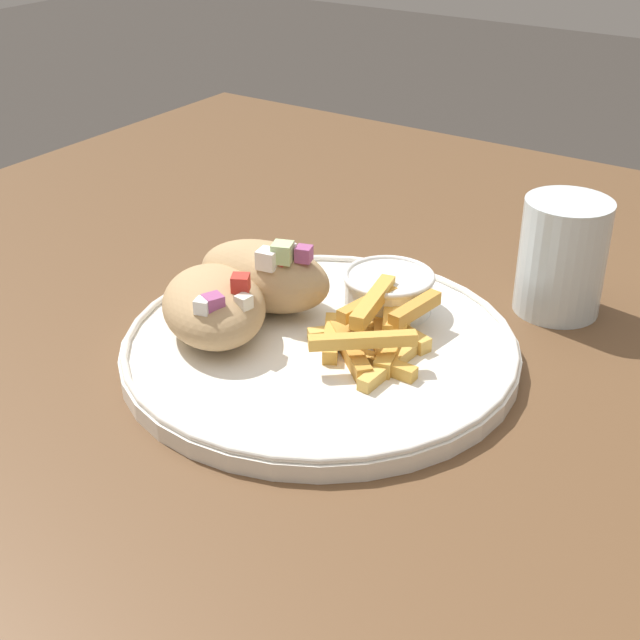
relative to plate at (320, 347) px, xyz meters
name	(u,v)px	position (x,y,z in m)	size (l,w,h in m)	color
table	(323,427)	(-0.01, 0.02, -0.09)	(1.14, 1.14, 0.72)	brown
plate	(320,347)	(0.00, 0.00, 0.00)	(0.31, 0.31, 0.02)	white
pita_sandwich_near	(214,305)	(-0.08, -0.04, 0.03)	(0.14, 0.14, 0.06)	tan
pita_sandwich_far	(265,275)	(-0.07, 0.02, 0.03)	(0.12, 0.08, 0.07)	tan
fries_pile	(377,332)	(0.04, 0.02, 0.02)	(0.10, 0.13, 0.04)	#E5B251
sauce_ramekin	(388,289)	(0.02, 0.08, 0.02)	(0.08, 0.08, 0.03)	white
water_glass	(561,262)	(0.13, 0.18, 0.04)	(0.07, 0.07, 0.10)	silver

